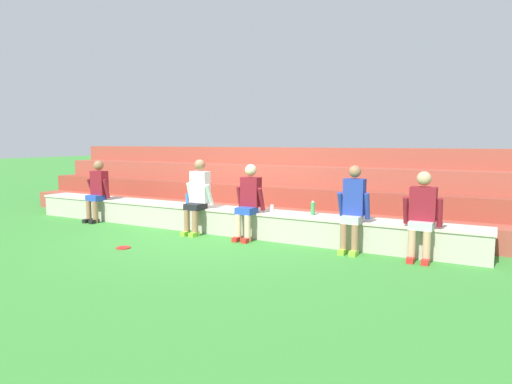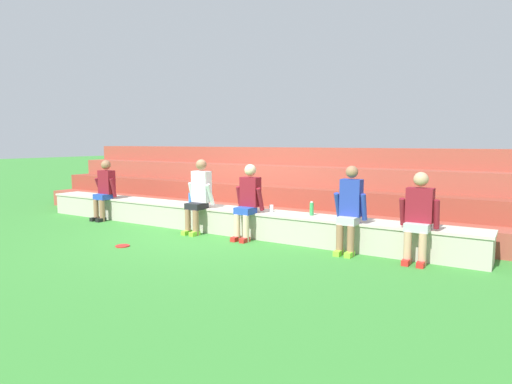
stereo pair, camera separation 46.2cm
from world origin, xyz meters
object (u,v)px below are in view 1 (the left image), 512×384
Objects in this scene: person_center at (249,200)px; plastic_cup_right_end at (272,208)px; person_far_left at (97,189)px; water_bottle_center_gap at (187,199)px; plastic_cup_left_end at (241,206)px; water_bottle_near_left at (313,208)px; person_left_of_center at (198,195)px; frisbee at (123,248)px; person_right_of_center at (353,207)px; person_far_right at (422,213)px.

person_center is 10.92× the size of plastic_cup_right_end.
person_far_left is 5.13× the size of water_bottle_center_gap.
water_bottle_center_gap is 1.24m from plastic_cup_left_end.
person_center reaches higher than water_bottle_near_left.
person_center reaches higher than plastic_cup_right_end.
person_center is (3.78, 0.02, 0.00)m from person_far_left.
water_bottle_center_gap reaches higher than plastic_cup_left_end.
person_left_of_center is 6.03× the size of frisbee.
water_bottle_center_gap is at bearing 7.80° from person_far_left.
water_bottle_center_gap reaches higher than frisbee.
person_left_of_center is at bearing -32.31° from water_bottle_center_gap.
person_right_of_center is 5.88× the size of frisbee.
water_bottle_center_gap is at bearing -178.52° from plastic_cup_right_end.
person_right_of_center reaches higher than water_bottle_center_gap.
water_bottle_near_left reaches higher than frisbee.
person_far_right is 4.52m from water_bottle_center_gap.
person_far_left is 3.46m from plastic_cup_left_end.
plastic_cup_left_end is at bearing 171.69° from person_right_of_center.
person_left_of_center is at bearing 179.91° from person_right_of_center.
person_far_left is 5.69m from person_right_of_center.
person_far_left is 5.71× the size of frisbee.
person_center is 0.98× the size of person_right_of_center.
water_bottle_near_left is at bearing 17.40° from person_center.
person_far_right is at bearing -7.69° from plastic_cup_right_end.
water_bottle_center_gap is at bearing 93.07° from frisbee.
plastic_cup_right_end is at bearing 47.67° from person_center.
water_bottle_center_gap is (-4.51, 0.31, -0.10)m from person_far_right.
person_far_right is 4.73m from frisbee.
water_bottle_near_left is 1.43m from plastic_cup_left_end.
water_bottle_near_left is 2.34× the size of plastic_cup_left_end.
frisbee is (-1.47, -1.59, -0.70)m from person_center.
person_right_of_center is 5.68× the size of water_bottle_near_left.
person_far_right is at bearing 0.02° from person_right_of_center.
person_center is at bearing 1.34° from person_left_of_center.
plastic_cup_right_end is (1.39, 0.35, -0.20)m from person_left_of_center.
plastic_cup_left_end is at bearing 0.88° from water_bottle_center_gap.
person_far_left is 2.69m from person_left_of_center.
water_bottle_center_gap is 2.12× the size of plastic_cup_right_end.
plastic_cup_left_end is (-0.34, 0.30, -0.18)m from person_center.
plastic_cup_left_end is (-3.27, 0.33, -0.17)m from person_far_right.
water_bottle_near_left is at bearing 168.62° from person_far_right.
plastic_cup_right_end is (4.08, 0.35, -0.17)m from person_far_left.
person_center reaches higher than person_far_left.
person_right_of_center is 3.49m from water_bottle_center_gap.
person_far_left reaches higher than water_bottle_center_gap.
plastic_cup_left_end is at bearing -177.34° from plastic_cup_right_end.
plastic_cup_right_end is at bearing 2.66° from plastic_cup_left_end.
plastic_cup_right_end is at bearing 14.19° from person_left_of_center.
person_center is 5.56× the size of water_bottle_near_left.
water_bottle_center_gap is (2.21, 0.30, -0.11)m from person_far_left.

